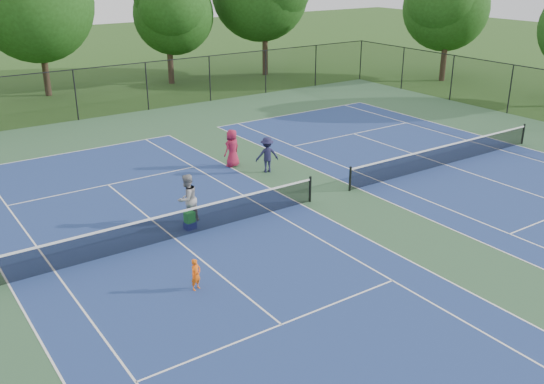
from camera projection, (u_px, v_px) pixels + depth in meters
ground at (330, 196)px, 24.70m from camera, size 140.00×140.00×0.00m
court_pad at (330, 196)px, 24.70m from camera, size 36.00×36.00×0.01m
tennis_court_left at (174, 236)px, 20.96m from camera, size 12.00×23.83×1.07m
tennis_court_right at (445, 163)px, 28.37m from camera, size 12.00×23.83×1.07m
perimeter_fence at (332, 159)px, 24.12m from camera, size 36.08×36.08×3.02m
tree_back_c at (167, 9)px, 44.51m from camera, size 6.00×6.00×8.40m
tree_side_e at (449, 3)px, 45.49m from camera, size 6.60×6.60×8.87m
child_player at (196, 274)px, 17.64m from camera, size 0.41×0.34×0.98m
instructor at (187, 199)px, 21.97m from camera, size 1.09×0.97×1.85m
bystander_b at (267, 155)px, 27.19m from camera, size 1.18×0.89×1.62m
bystander_c at (232, 148)px, 27.89m from camera, size 0.99×0.80×1.76m
ball_crate at (190, 226)px, 21.69m from camera, size 0.42×0.35×0.27m
ball_hopper at (190, 217)px, 21.57m from camera, size 0.36×0.31×0.39m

